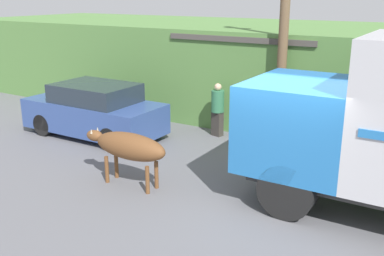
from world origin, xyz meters
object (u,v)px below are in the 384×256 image
at_px(brown_cow, 129,147).
at_px(utility_pole, 284,21).
at_px(pedestrian_on_hill, 218,108).
at_px(parked_suv, 94,111).

height_order(brown_cow, utility_pole, utility_pole).
bearing_deg(brown_cow, pedestrian_on_hill, 82.12).
height_order(parked_suv, utility_pole, utility_pole).
relative_size(pedestrian_on_hill, utility_pole, 0.24).
distance_m(parked_suv, pedestrian_on_hill, 3.67).
relative_size(brown_cow, utility_pole, 0.33).
bearing_deg(pedestrian_on_hill, brown_cow, 104.80).
distance_m(brown_cow, parked_suv, 3.92).
xyz_separation_m(brown_cow, utility_pole, (1.78, 4.42, 2.52)).
height_order(pedestrian_on_hill, utility_pole, utility_pole).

